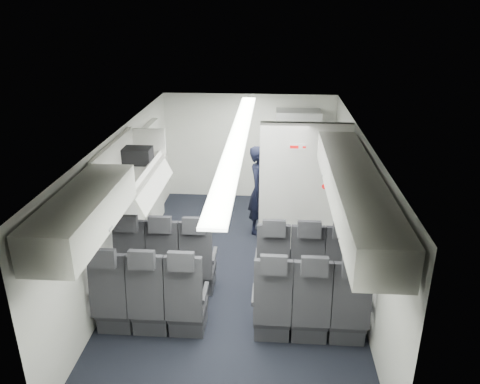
# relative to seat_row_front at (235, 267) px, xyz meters

# --- Properties ---
(cabin_shell) EXTENTS (3.41, 6.01, 2.16)m
(cabin_shell) POSITION_rel_seat_row_front_xyz_m (0.00, 0.53, 0.72)
(cabin_shell) COLOR black
(cabin_shell) RESTS_ON ground
(seat_row_front) EXTENTS (3.33, 0.56, 1.24)m
(seat_row_front) POSITION_rel_seat_row_front_xyz_m (0.00, 0.00, 0.00)
(seat_row_front) COLOR black
(seat_row_front) RESTS_ON cabin_shell
(seat_row_mid) EXTENTS (3.33, 0.56, 1.24)m
(seat_row_mid) POSITION_rel_seat_row_front_xyz_m (0.00, -0.90, 0.00)
(seat_row_mid) COLOR black
(seat_row_mid) RESTS_ON cabin_shell
(overhead_bin_left_rear) EXTENTS (0.53, 1.80, 0.40)m
(overhead_bin_left_rear) POSITION_rel_seat_row_front_xyz_m (-1.40, -1.47, 1.46)
(overhead_bin_left_rear) COLOR white
(overhead_bin_left_rear) RESTS_ON cabin_shell
(overhead_bin_left_front_open) EXTENTS (0.64, 1.70, 0.72)m
(overhead_bin_left_front_open) POSITION_rel_seat_row_front_xyz_m (-1.44, 0.28, 1.33)
(overhead_bin_left_front_open) COLOR #9E9E93
(overhead_bin_left_front_open) RESTS_ON cabin_shell
(overhead_bin_right_rear) EXTENTS (0.53, 1.80, 0.40)m
(overhead_bin_right_rear) POSITION_rel_seat_row_front_xyz_m (1.40, -1.47, 1.46)
(overhead_bin_right_rear) COLOR white
(overhead_bin_right_rear) RESTS_ON cabin_shell
(overhead_bin_right_front) EXTENTS (0.53, 1.70, 0.40)m
(overhead_bin_right_front) POSITION_rel_seat_row_front_xyz_m (1.40, 0.28, 1.46)
(overhead_bin_right_front) COLOR white
(overhead_bin_right_front) RESTS_ON cabin_shell
(bulkhead_partition) EXTENTS (1.40, 0.15, 2.13)m
(bulkhead_partition) POSITION_rel_seat_row_front_xyz_m (0.98, 1.33, 0.67)
(bulkhead_partition) COLOR silver
(bulkhead_partition) RESTS_ON cabin_shell
(galley_unit) EXTENTS (0.85, 0.52, 1.90)m
(galley_unit) POSITION_rel_seat_row_front_xyz_m (0.95, 3.25, 0.55)
(galley_unit) COLOR #939399
(galley_unit) RESTS_ON cabin_shell
(boarding_door) EXTENTS (0.12, 1.27, 1.86)m
(boarding_door) POSITION_rel_seat_row_front_xyz_m (-1.64, 2.09, 0.55)
(boarding_door) COLOR silver
(boarding_door) RESTS_ON cabin_shell
(flight_attendant) EXTENTS (0.55, 0.67, 1.58)m
(flight_attendant) POSITION_rel_seat_row_front_xyz_m (0.28, 1.93, 0.38)
(flight_attendant) COLOR black
(flight_attendant) RESTS_ON ground
(carry_on_bag) EXTENTS (0.40, 0.28, 0.24)m
(carry_on_bag) POSITION_rel_seat_row_front_xyz_m (-1.43, 0.62, 1.39)
(carry_on_bag) COLOR black
(carry_on_bag) RESTS_ON overhead_bin_left_front_open
(papers) EXTENTS (0.19, 0.13, 0.15)m
(papers) POSITION_rel_seat_row_front_xyz_m (0.47, 1.88, 0.63)
(papers) COLOR white
(papers) RESTS_ON flight_attendant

